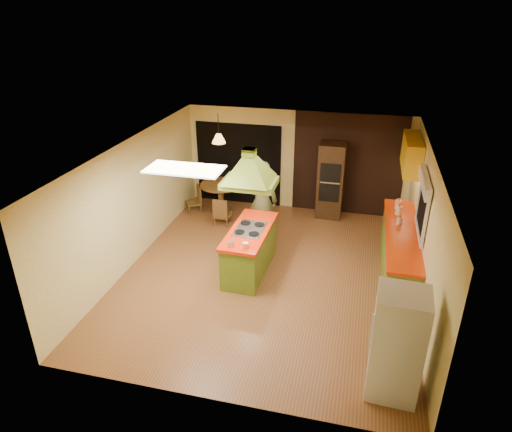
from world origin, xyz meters
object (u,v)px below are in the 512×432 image
(man, at_px, (262,202))
(refrigerator, at_px, (397,344))
(canister_large, at_px, (398,205))
(wall_oven, at_px, (331,180))
(dining_table, at_px, (221,192))
(kitchen_island, at_px, (250,250))

(man, distance_m, refrigerator, 4.65)
(canister_large, bearing_deg, wall_oven, 139.22)
(man, xyz_separation_m, dining_table, (-1.34, 1.25, -0.40))
(kitchen_island, relative_size, dining_table, 1.81)
(wall_oven, relative_size, canister_large, 9.52)
(man, height_order, refrigerator, man)
(kitchen_island, height_order, canister_large, canister_large)
(refrigerator, height_order, dining_table, refrigerator)
(kitchen_island, bearing_deg, wall_oven, 68.02)
(kitchen_island, relative_size, canister_large, 9.35)
(man, relative_size, refrigerator, 1.16)
(refrigerator, bearing_deg, dining_table, 131.52)
(refrigerator, bearing_deg, man, 128.22)
(kitchen_island, xyz_separation_m, canister_large, (2.78, 1.61, 0.56))
(refrigerator, distance_m, wall_oven, 5.63)
(dining_table, bearing_deg, kitchen_island, -60.83)
(kitchen_island, height_order, dining_table, kitchen_island)
(refrigerator, xyz_separation_m, dining_table, (-4.04, 5.03, -0.28))
(wall_oven, bearing_deg, canister_large, -39.86)
(refrigerator, distance_m, canister_large, 4.16)
(kitchen_island, height_order, wall_oven, wall_oven)
(kitchen_island, relative_size, wall_oven, 0.98)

